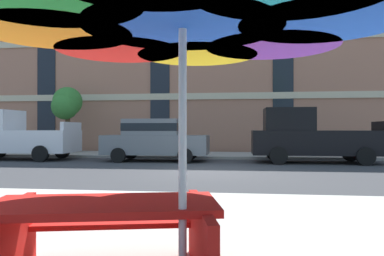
% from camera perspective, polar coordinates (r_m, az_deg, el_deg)
% --- Properties ---
extents(ground_plane, '(120.00, 120.00, 0.00)m').
position_cam_1_polar(ground_plane, '(11.78, 2.23, -6.77)').
color(ground_plane, '#38383A').
extents(sidewalk_far, '(56.00, 3.60, 0.12)m').
position_cam_1_polar(sidewalk_far, '(18.53, 4.04, -4.18)').
color(sidewalk_far, '#9E998E').
rests_on(sidewalk_far, ground).
extents(apartment_building, '(41.05, 12.08, 12.80)m').
position_cam_1_polar(apartment_building, '(27.15, 4.99, 10.53)').
color(apartment_building, '#A87056').
rests_on(apartment_building, ground).
extents(pickup_white, '(5.10, 2.12, 2.20)m').
position_cam_1_polar(pickup_white, '(18.30, -25.76, -1.18)').
color(pickup_white, silver).
rests_on(pickup_white, ground).
extents(sedan_gray, '(4.40, 1.98, 1.78)m').
position_cam_1_polar(sedan_gray, '(15.76, -5.72, -1.64)').
color(sedan_gray, slate).
rests_on(sedan_gray, ground).
extents(pickup_black, '(5.10, 2.12, 2.20)m').
position_cam_1_polar(pickup_black, '(15.63, 17.71, -1.37)').
color(pickup_black, black).
rests_on(pickup_black, ground).
extents(street_tree_left, '(1.57, 1.78, 3.63)m').
position_cam_1_polar(street_tree_left, '(21.00, -18.74, 3.49)').
color(street_tree_left, '#4C3823').
rests_on(street_tree_left, ground).
extents(patio_umbrella, '(3.16, 3.16, 2.57)m').
position_cam_1_polar(patio_umbrella, '(2.85, -1.46, 19.07)').
color(patio_umbrella, silver).
rests_on(patio_umbrella, ground).
extents(picnic_table, '(2.09, 1.87, 0.77)m').
position_cam_1_polar(picnic_table, '(3.16, -13.42, -16.01)').
color(picnic_table, red).
rests_on(picnic_table, ground).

